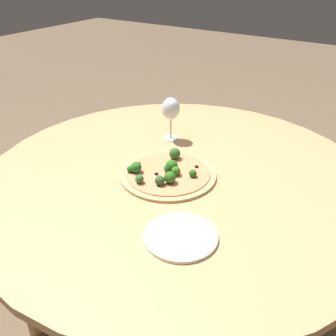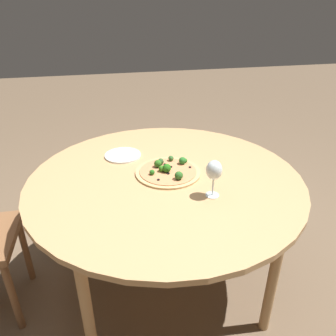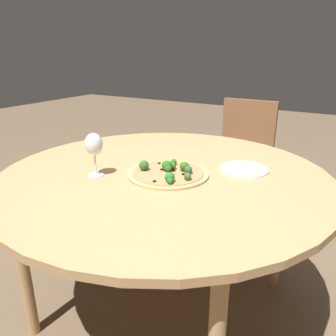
# 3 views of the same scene
# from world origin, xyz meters

# --- Properties ---
(ground_plane) EXTENTS (12.00, 12.00, 0.00)m
(ground_plane) POSITION_xyz_m (0.00, 0.00, 0.00)
(ground_plane) COLOR brown
(dining_table) EXTENTS (1.38, 1.38, 0.71)m
(dining_table) POSITION_xyz_m (0.00, 0.00, 0.66)
(dining_table) COLOR tan
(dining_table) RESTS_ON ground_plane
(pizza) EXTENTS (0.34, 0.34, 0.06)m
(pizza) POSITION_xyz_m (-0.04, 0.02, 0.72)
(pizza) COLOR tan
(pizza) RESTS_ON dining_table
(wine_glass) EXTENTS (0.07, 0.07, 0.18)m
(wine_glass) POSITION_xyz_m (0.22, 0.18, 0.84)
(wine_glass) COLOR silver
(wine_glass) RESTS_ON dining_table
(plate_near) EXTENTS (0.20, 0.20, 0.01)m
(plate_near) POSITION_xyz_m (-0.29, -0.19, 0.72)
(plate_near) COLOR silver
(plate_near) RESTS_ON dining_table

